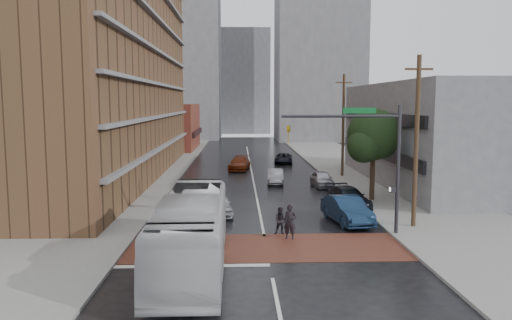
{
  "coord_description": "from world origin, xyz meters",
  "views": [
    {
      "loc": [
        -1.42,
        -24.14,
        7.37
      ],
      "look_at": [
        -0.23,
        8.89,
        3.5
      ],
      "focal_mm": 35.0,
      "sensor_mm": 36.0,
      "label": 1
    }
  ],
  "objects": [
    {
      "name": "suv_travel",
      "position": [
        4.02,
        34.87,
        0.63
      ],
      "size": [
        2.57,
        4.71,
        1.25
      ],
      "primitive_type": "imported",
      "rotation": [
        0.0,
        0.0,
        -0.11
      ],
      "color": "black",
      "rests_on": "ground"
    },
    {
      "name": "car_parked_mid",
      "position": [
        6.3,
        10.0,
        0.7
      ],
      "size": [
        2.83,
        5.11,
        1.4
      ],
      "primitive_type": "imported",
      "rotation": [
        0.0,
        0.0,
        0.19
      ],
      "color": "black",
      "rests_on": "ground"
    },
    {
      "name": "storefront_west",
      "position": [
        -12.0,
        54.0,
        3.5
      ],
      "size": [
        8.0,
        16.0,
        7.0
      ],
      "primitive_type": "cube",
      "color": "brown",
      "rests_on": "ground"
    },
    {
      "name": "utility_pole_far",
      "position": [
        8.8,
        24.0,
        5.14
      ],
      "size": [
        1.6,
        0.26,
        10.0
      ],
      "color": "#473321",
      "rests_on": "ground"
    },
    {
      "name": "pedestrian_b",
      "position": [
        0.95,
        3.0,
        0.77
      ],
      "size": [
        0.81,
        0.66,
        1.53
      ],
      "primitive_type": "imported",
      "rotation": [
        0.0,
        0.0,
        -0.12
      ],
      "color": "black",
      "rests_on": "ground"
    },
    {
      "name": "building_east",
      "position": [
        16.5,
        20.0,
        4.5
      ],
      "size": [
        11.0,
        26.0,
        9.0
      ],
      "primitive_type": "cube",
      "color": "gray",
      "rests_on": "ground"
    },
    {
      "name": "crosswalk",
      "position": [
        0.0,
        0.5,
        0.01
      ],
      "size": [
        14.0,
        5.0,
        0.02
      ],
      "primitive_type": "cube",
      "color": "brown",
      "rests_on": "ground"
    },
    {
      "name": "sidewalk_west",
      "position": [
        -11.5,
        25.0,
        0.07
      ],
      "size": [
        9.0,
        90.0,
        0.15
      ],
      "primitive_type": "cube",
      "color": "gray",
      "rests_on": "ground"
    },
    {
      "name": "street_tree",
      "position": [
        8.52,
        12.03,
        4.73
      ],
      "size": [
        4.2,
        4.1,
        6.9
      ],
      "color": "#332319",
      "rests_on": "ground"
    },
    {
      "name": "transit_bus",
      "position": [
        -3.48,
        -2.49,
        1.66
      ],
      "size": [
        2.91,
        11.96,
        3.32
      ],
      "primitive_type": "imported",
      "rotation": [
        0.0,
        0.0,
        0.01
      ],
      "color": "#BDBEC0",
      "rests_on": "ground"
    },
    {
      "name": "pedestrian_a",
      "position": [
        1.35,
        1.95,
        0.95
      ],
      "size": [
        0.79,
        0.63,
        1.9
      ],
      "primitive_type": "imported",
      "rotation": [
        0.0,
        0.0,
        -0.27
      ],
      "color": "black",
      "rests_on": "ground"
    },
    {
      "name": "car_travel_a",
      "position": [
        -2.75,
        7.93,
        0.71
      ],
      "size": [
        2.27,
        4.38,
        1.43
      ],
      "primitive_type": "imported",
      "rotation": [
        0.0,
        0.0,
        0.14
      ],
      "color": "#B2B4BA",
      "rests_on": "ground"
    },
    {
      "name": "distant_tower_east",
      "position": [
        14.0,
        72.0,
        18.0
      ],
      "size": [
        16.0,
        14.0,
        36.0
      ],
      "primitive_type": "cube",
      "color": "gray",
      "rests_on": "ground"
    },
    {
      "name": "car_travel_c",
      "position": [
        -1.28,
        29.57,
        0.71
      ],
      "size": [
        2.68,
        5.12,
        1.42
      ],
      "primitive_type": "imported",
      "rotation": [
        0.0,
        0.0,
        -0.15
      ],
      "color": "maroon",
      "rests_on": "ground"
    },
    {
      "name": "distant_tower_west",
      "position": [
        -14.0,
        78.0,
        16.0
      ],
      "size": [
        18.0,
        16.0,
        32.0
      ],
      "primitive_type": "cube",
      "color": "gray",
      "rests_on": "ground"
    },
    {
      "name": "distant_tower_center",
      "position": [
        0.0,
        95.0,
        12.0
      ],
      "size": [
        12.0,
        10.0,
        24.0
      ],
      "primitive_type": "cube",
      "color": "gray",
      "rests_on": "ground"
    },
    {
      "name": "car_parked_far",
      "position": [
        5.88,
        18.6,
        0.68
      ],
      "size": [
        1.82,
        4.07,
        1.36
      ],
      "primitive_type": "imported",
      "rotation": [
        0.0,
        0.0,
        0.05
      ],
      "color": "#A8A9AF",
      "rests_on": "ground"
    },
    {
      "name": "apartment_block",
      "position": [
        -14.0,
        24.0,
        14.0
      ],
      "size": [
        10.0,
        44.0,
        28.0
      ],
      "primitive_type": "cube",
      "color": "brown",
      "rests_on": "ground"
    },
    {
      "name": "utility_pole_near",
      "position": [
        8.8,
        4.0,
        5.14
      ],
      "size": [
        1.6,
        0.26,
        10.0
      ],
      "color": "#473321",
      "rests_on": "ground"
    },
    {
      "name": "ground",
      "position": [
        0.0,
        0.0,
        0.0
      ],
      "size": [
        160.0,
        160.0,
        0.0
      ],
      "primitive_type": "plane",
      "color": "black",
      "rests_on": "ground"
    },
    {
      "name": "sidewalk_east",
      "position": [
        11.5,
        25.0,
        0.07
      ],
      "size": [
        9.0,
        90.0,
        0.15
      ],
      "primitive_type": "cube",
      "color": "gray",
      "rests_on": "ground"
    },
    {
      "name": "signal_mast",
      "position": [
        5.85,
        2.5,
        4.73
      ],
      "size": [
        6.5,
        0.3,
        7.2
      ],
      "color": "#2D2D33",
      "rests_on": "ground"
    },
    {
      "name": "car_travel_b",
      "position": [
        1.92,
        20.25,
        0.66
      ],
      "size": [
        1.62,
        4.07,
        1.32
      ],
      "primitive_type": "imported",
      "rotation": [
        0.0,
        0.0,
        -0.06
      ],
      "color": "#929399",
      "rests_on": "ground"
    },
    {
      "name": "car_parked_near",
      "position": [
        5.2,
        5.47,
        0.81
      ],
      "size": [
        2.55,
        5.17,
        1.63
      ],
      "primitive_type": "imported",
      "rotation": [
        0.0,
        0.0,
        0.17
      ],
      "color": "#142946",
      "rests_on": "ground"
    }
  ]
}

